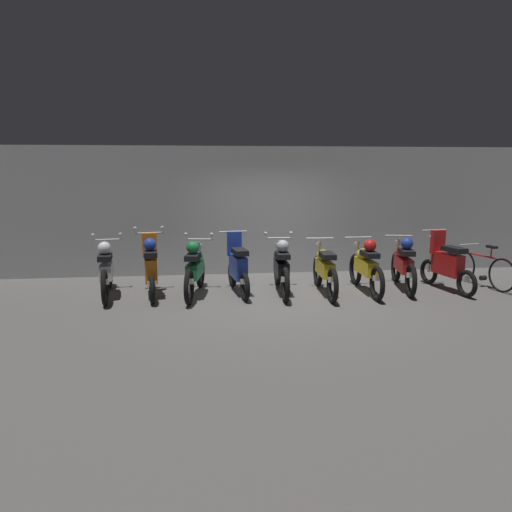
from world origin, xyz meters
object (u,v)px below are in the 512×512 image
at_px(motorbike_slot_0, 107,269).
at_px(bicycle, 482,269).
at_px(motorbike_slot_2, 195,269).
at_px(motorbike_slot_5, 325,269).
at_px(motorbike_slot_1, 151,267).
at_px(motorbike_slot_3, 238,267).
at_px(motorbike_slot_6, 366,266).
at_px(motorbike_slot_4, 281,267).
at_px(motorbike_slot_8, 446,264).
at_px(motorbike_slot_7, 403,263).

xyz_separation_m(motorbike_slot_0, bicycle, (7.55, -0.05, -0.17)).
xyz_separation_m(motorbike_slot_0, motorbike_slot_2, (1.67, -0.14, 0.00)).
xyz_separation_m(motorbike_slot_2, motorbike_slot_5, (2.50, -0.13, -0.04)).
bearing_deg(motorbike_slot_1, motorbike_slot_3, 1.00).
relative_size(motorbike_slot_1, motorbike_slot_6, 0.86).
bearing_deg(motorbike_slot_6, motorbike_slot_0, 177.22).
height_order(motorbike_slot_4, bicycle, motorbike_slot_4).
bearing_deg(motorbike_slot_8, motorbike_slot_0, 177.85).
xyz_separation_m(motorbike_slot_5, motorbike_slot_6, (0.83, 0.03, 0.04)).
bearing_deg(motorbike_slot_2, bicycle, 0.82).
distance_m(motorbike_slot_4, bicycle, 4.22).
bearing_deg(motorbike_slot_7, motorbike_slot_3, 179.05).
distance_m(motorbike_slot_3, motorbike_slot_6, 2.51).
bearing_deg(motorbike_slot_3, motorbike_slot_1, -179.00).
bearing_deg(motorbike_slot_5, motorbike_slot_4, 171.90).
distance_m(motorbike_slot_4, motorbike_slot_6, 1.67).
distance_m(motorbike_slot_1, motorbike_slot_4, 2.50).
bearing_deg(motorbike_slot_7, motorbike_slot_2, -179.35).
relative_size(motorbike_slot_1, bicycle, 0.99).
bearing_deg(motorbike_slot_4, motorbike_slot_6, -3.16).
bearing_deg(motorbike_slot_8, motorbike_slot_3, 177.03).
height_order(motorbike_slot_2, motorbike_slot_3, motorbike_slot_3).
height_order(motorbike_slot_3, motorbike_slot_4, motorbike_slot_3).
relative_size(motorbike_slot_5, bicycle, 1.15).
xyz_separation_m(motorbike_slot_6, motorbike_slot_8, (1.66, -0.01, -0.00)).
relative_size(motorbike_slot_6, motorbike_slot_8, 1.17).
height_order(motorbike_slot_3, motorbike_slot_6, motorbike_slot_3).
xyz_separation_m(motorbike_slot_1, motorbike_slot_7, (5.00, -0.03, -0.04)).
bearing_deg(bicycle, motorbike_slot_3, 179.79).
distance_m(motorbike_slot_2, motorbike_slot_3, 0.83).
relative_size(motorbike_slot_4, bicycle, 1.15).
xyz_separation_m(motorbike_slot_1, bicycle, (6.72, 0.01, -0.21)).
bearing_deg(motorbike_slot_7, bicycle, 1.23).
distance_m(motorbike_slot_1, motorbike_slot_6, 4.17).
bearing_deg(motorbike_slot_0, motorbike_slot_2, -4.67).
bearing_deg(motorbike_slot_2, motorbike_slot_6, -1.83).
height_order(motorbike_slot_4, motorbike_slot_6, motorbike_slot_4).
relative_size(motorbike_slot_4, motorbike_slot_6, 1.00).
bearing_deg(motorbike_slot_7, motorbike_slot_6, -169.59).
distance_m(motorbike_slot_2, motorbike_slot_4, 1.67).
bearing_deg(motorbike_slot_5, motorbike_slot_0, 176.30).
height_order(motorbike_slot_0, motorbike_slot_2, same).
relative_size(motorbike_slot_1, motorbike_slot_4, 0.86).
relative_size(motorbike_slot_3, motorbike_slot_8, 1.00).
relative_size(motorbike_slot_0, motorbike_slot_1, 1.16).
bearing_deg(motorbike_slot_5, motorbike_slot_3, 171.98).
xyz_separation_m(motorbike_slot_7, bicycle, (1.71, 0.04, -0.16)).
xyz_separation_m(motorbike_slot_6, motorbike_slot_7, (0.83, 0.15, 0.00)).
bearing_deg(motorbike_slot_1, motorbike_slot_5, -3.54).
bearing_deg(motorbike_slot_5, motorbike_slot_2, 176.95).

